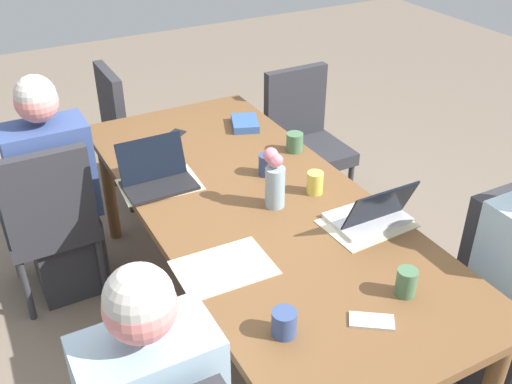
{
  "coord_description": "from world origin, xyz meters",
  "views": [
    {
      "loc": [
        -1.94,
        1.04,
        2.13
      ],
      "look_at": [
        0.0,
        0.0,
        0.77
      ],
      "focal_mm": 41.42,
      "sensor_mm": 36.0,
      "label": 1
    }
  ],
  "objects_px": {
    "chair_head_right_right_mid": "(132,127)",
    "phone_black": "(173,136)",
    "laptop_near_left_near": "(371,214)",
    "coffee_mug_far_left": "(284,323)",
    "coffee_mug_near_left": "(295,142)",
    "book_red_cover": "(245,123)",
    "chair_far_left_far": "(49,216)",
    "flower_vase": "(275,179)",
    "phone_silver": "(372,321)",
    "chair_near_right_near": "(304,135)",
    "person_far_left_far": "(57,201)",
    "laptop_far_left_far": "(157,177)",
    "coffee_mug_centre_left": "(406,282)",
    "coffee_mug_near_right": "(315,183)",
    "dining_table": "(256,214)",
    "coffee_mug_centre_right": "(267,165)"
  },
  "relations": [
    {
      "from": "coffee_mug_near_left",
      "to": "coffee_mug_centre_left",
      "type": "bearing_deg",
      "value": 168.6
    },
    {
      "from": "flower_vase",
      "to": "chair_head_right_right_mid",
      "type": "bearing_deg",
      "value": 6.4
    },
    {
      "from": "coffee_mug_centre_left",
      "to": "phone_silver",
      "type": "relative_size",
      "value": 0.7
    },
    {
      "from": "phone_silver",
      "to": "flower_vase",
      "type": "bearing_deg",
      "value": -60.07
    },
    {
      "from": "flower_vase",
      "to": "coffee_mug_near_left",
      "type": "distance_m",
      "value": 0.53
    },
    {
      "from": "chair_near_right_near",
      "to": "laptop_far_left_far",
      "type": "relative_size",
      "value": 2.81
    },
    {
      "from": "chair_head_right_right_mid",
      "to": "phone_black",
      "type": "height_order",
      "value": "chair_head_right_right_mid"
    },
    {
      "from": "laptop_near_left_near",
      "to": "coffee_mug_near_left",
      "type": "bearing_deg",
      "value": -4.61
    },
    {
      "from": "chair_near_right_near",
      "to": "coffee_mug_centre_right",
      "type": "xyz_separation_m",
      "value": [
        -0.66,
        0.63,
        0.28
      ]
    },
    {
      "from": "dining_table",
      "to": "book_red_cover",
      "type": "bearing_deg",
      "value": -23.7
    },
    {
      "from": "chair_far_left_far",
      "to": "phone_black",
      "type": "height_order",
      "value": "chair_far_left_far"
    },
    {
      "from": "laptop_near_left_near",
      "to": "phone_black",
      "type": "bearing_deg",
      "value": 20.47
    },
    {
      "from": "chair_far_left_far",
      "to": "phone_silver",
      "type": "height_order",
      "value": "chair_far_left_far"
    },
    {
      "from": "chair_head_right_right_mid",
      "to": "chair_far_left_far",
      "type": "bearing_deg",
      "value": 139.09
    },
    {
      "from": "laptop_far_left_far",
      "to": "coffee_mug_near_right",
      "type": "distance_m",
      "value": 0.73
    },
    {
      "from": "laptop_far_left_far",
      "to": "chair_near_right_near",
      "type": "bearing_deg",
      "value": -65.86
    },
    {
      "from": "person_far_left_far",
      "to": "book_red_cover",
      "type": "bearing_deg",
      "value": -92.22
    },
    {
      "from": "laptop_far_left_far",
      "to": "phone_black",
      "type": "relative_size",
      "value": 2.13
    },
    {
      "from": "book_red_cover",
      "to": "phone_black",
      "type": "distance_m",
      "value": 0.4
    },
    {
      "from": "coffee_mug_near_left",
      "to": "phone_silver",
      "type": "xyz_separation_m",
      "value": [
        -1.18,
        0.42,
        -0.04
      ]
    },
    {
      "from": "dining_table",
      "to": "chair_head_right_right_mid",
      "type": "distance_m",
      "value": 1.48
    },
    {
      "from": "chair_head_right_right_mid",
      "to": "coffee_mug_far_left",
      "type": "height_order",
      "value": "chair_head_right_right_mid"
    },
    {
      "from": "person_far_left_far",
      "to": "coffee_mug_near_left",
      "type": "height_order",
      "value": "person_far_left_far"
    },
    {
      "from": "chair_far_left_far",
      "to": "coffee_mug_near_right",
      "type": "xyz_separation_m",
      "value": [
        -0.74,
        -1.07,
        0.28
      ]
    },
    {
      "from": "book_red_cover",
      "to": "phone_black",
      "type": "height_order",
      "value": "book_red_cover"
    },
    {
      "from": "person_far_left_far",
      "to": "coffee_mug_near_left",
      "type": "xyz_separation_m",
      "value": [
        -0.42,
        -1.14,
        0.25
      ]
    },
    {
      "from": "laptop_near_left_near",
      "to": "phone_silver",
      "type": "height_order",
      "value": "laptop_near_left_near"
    },
    {
      "from": "coffee_mug_centre_left",
      "to": "flower_vase",
      "type": "bearing_deg",
      "value": 9.39
    },
    {
      "from": "dining_table",
      "to": "person_far_left_far",
      "type": "xyz_separation_m",
      "value": [
        0.75,
        0.74,
        -0.13
      ]
    },
    {
      "from": "laptop_far_left_far",
      "to": "coffee_mug_far_left",
      "type": "bearing_deg",
      "value": -178.08
    },
    {
      "from": "chair_near_right_near",
      "to": "phone_black",
      "type": "height_order",
      "value": "chair_near_right_near"
    },
    {
      "from": "flower_vase",
      "to": "phone_silver",
      "type": "xyz_separation_m",
      "value": [
        -0.78,
        0.07,
        -0.13
      ]
    },
    {
      "from": "laptop_near_left_near",
      "to": "coffee_mug_far_left",
      "type": "xyz_separation_m",
      "value": [
        -0.38,
        0.65,
        0.0
      ]
    },
    {
      "from": "flower_vase",
      "to": "coffee_mug_far_left",
      "type": "bearing_deg",
      "value": 152.65
    },
    {
      "from": "coffee_mug_near_right",
      "to": "coffee_mug_near_left",
      "type": "bearing_deg",
      "value": -18.6
    },
    {
      "from": "dining_table",
      "to": "chair_head_right_right_mid",
      "type": "height_order",
      "value": "chair_head_right_right_mid"
    },
    {
      "from": "coffee_mug_centre_right",
      "to": "coffee_mug_far_left",
      "type": "xyz_separation_m",
      "value": [
        -0.94,
        0.46,
        -0.01
      ]
    },
    {
      "from": "chair_head_right_right_mid",
      "to": "flower_vase",
      "type": "distance_m",
      "value": 1.58
    },
    {
      "from": "chair_head_right_right_mid",
      "to": "coffee_mug_near_left",
      "type": "relative_size",
      "value": 9.24
    },
    {
      "from": "chair_far_left_far",
      "to": "chair_head_right_right_mid",
      "type": "distance_m",
      "value": 1.05
    },
    {
      "from": "laptop_near_left_near",
      "to": "coffee_mug_far_left",
      "type": "distance_m",
      "value": 0.75
    },
    {
      "from": "dining_table",
      "to": "coffee_mug_centre_left",
      "type": "height_order",
      "value": "coffee_mug_centre_left"
    },
    {
      "from": "coffee_mug_near_left",
      "to": "book_red_cover",
      "type": "height_order",
      "value": "coffee_mug_near_left"
    },
    {
      "from": "laptop_far_left_far",
      "to": "coffee_mug_far_left",
      "type": "height_order",
      "value": "laptop_far_left_far"
    },
    {
      "from": "chair_near_right_near",
      "to": "coffee_mug_centre_right",
      "type": "height_order",
      "value": "chair_near_right_near"
    },
    {
      "from": "laptop_near_left_near",
      "to": "coffee_mug_centre_left",
      "type": "distance_m",
      "value": 0.45
    },
    {
      "from": "coffee_mug_near_right",
      "to": "coffee_mug_far_left",
      "type": "bearing_deg",
      "value": 140.55
    },
    {
      "from": "person_far_left_far",
      "to": "phone_black",
      "type": "distance_m",
      "value": 0.69
    },
    {
      "from": "coffee_mug_near_left",
      "to": "coffee_mug_centre_right",
      "type": "relative_size",
      "value": 0.95
    },
    {
      "from": "dining_table",
      "to": "coffee_mug_centre_left",
      "type": "xyz_separation_m",
      "value": [
        -0.79,
        -0.18,
        0.12
      ]
    }
  ]
}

